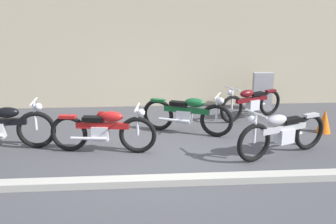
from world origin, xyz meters
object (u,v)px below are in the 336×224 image
Objects in this scene: stone_marker at (262,91)px; motorcycle_red at (104,130)px; traffic_cone at (324,121)px; motorcycle_maroon at (251,103)px; helmet at (102,117)px; motorcycle_green at (187,114)px; motorcycle_silver at (282,133)px.

motorcycle_red is (-4.11, -2.83, -0.07)m from stone_marker.
motorcycle_red is at bearing -170.53° from traffic_cone.
motorcycle_red is at bearing 4.38° from motorcycle_maroon.
motorcycle_red is (-4.93, -0.82, 0.18)m from traffic_cone.
traffic_cone is at bearing -12.11° from helmet.
motorcycle_silver is (1.67, -1.40, 0.00)m from motorcycle_green.
traffic_cone is at bearing 20.25° from motorcycle_green.
motorcycle_red reaches higher than traffic_cone.
stone_marker reaches higher than motorcycle_green.
motorcycle_red reaches higher than helmet.
motorcycle_green is 2.04m from motorcycle_maroon.
motorcycle_green reaches higher than motorcycle_red.
motorcycle_green is (-2.34, -1.84, -0.07)m from stone_marker.
stone_marker is 3.31m from motorcycle_silver.
stone_marker is 1.92× the size of traffic_cone.
traffic_cone is 5.00m from motorcycle_red.
motorcycle_maroon is at bearing 0.79° from helmet.
traffic_cone is 0.30× the size of motorcycle_maroon.
motorcycle_red is 1.05× the size of motorcycle_silver.
motorcycle_maroon is (3.55, 1.99, -0.03)m from motorcycle_red.
motorcycle_silver is 2.41m from motorcycle_maroon.
stone_marker is 1.02m from motorcycle_maroon.
motorcycle_maroon is at bearing -114.20° from motorcycle_silver.
stone_marker is at bearing 42.31° from motorcycle_red.
motorcycle_maroon is at bearing 52.69° from motorcycle_green.
traffic_cone reaches higher than helmet.
motorcycle_silver is (-0.67, -3.24, -0.07)m from stone_marker.
traffic_cone is at bearing -67.89° from stone_marker.
stone_marker is 0.58× the size of motorcycle_maroon.
motorcycle_maroon is at bearing 37.06° from motorcycle_red.
stone_marker is 0.50× the size of motorcycle_red.
motorcycle_maroon is (-0.57, -0.84, -0.10)m from stone_marker.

